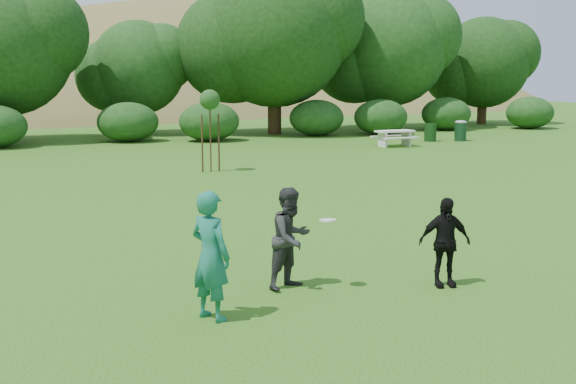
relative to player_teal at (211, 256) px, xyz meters
The scene contains 11 objects.
ground 2.86m from the player_teal, ahead, with size 120.00×120.00×0.00m, color #19470C.
player_teal is the anchor object (origin of this frame).
player_grey 1.86m from the player_teal, 29.74° to the left, with size 0.79×0.61×1.62m, color #28282A.
player_black 3.91m from the player_teal, ahead, with size 0.85×0.35×1.45m, color black.
trash_can_near 28.01m from the player_teal, 49.42° to the left, with size 0.60×0.60×0.90m, color #133614.
frisbee 2.21m from the player_teal, 16.17° to the left, with size 0.27×0.27×0.04m.
sapling 15.48m from the player_teal, 72.64° to the left, with size 0.70×0.70×2.85m.
picnic_table 24.90m from the player_teal, 52.46° to the left, with size 1.80×1.48×0.76m.
trash_can_lidded 28.70m from the player_teal, 46.54° to the left, with size 0.60×0.60×1.05m.
hillside 70.14m from the player_teal, 88.25° to the left, with size 150.00×72.00×52.00m.
tree_row 30.01m from the player_teal, 78.57° to the left, with size 53.92×10.38×9.62m.
Camera 1 is at (-5.52, -9.75, 3.39)m, focal length 45.00 mm.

